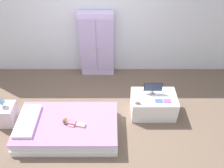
{
  "coord_description": "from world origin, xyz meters",
  "views": [
    {
      "loc": [
        0.34,
        -2.9,
        3.26
      ],
      "look_at": [
        0.34,
        0.29,
        0.59
      ],
      "focal_mm": 37.02,
      "sensor_mm": 36.0,
      "label": 1
    }
  ],
  "objects": [
    {
      "name": "pillow",
      "position": [
        -1.08,
        -0.34,
        0.32
      ],
      "size": [
        0.32,
        0.7,
        0.05
      ],
      "primitive_type": "cube",
      "color": "white",
      "rests_on": "bed"
    },
    {
      "name": "nightstand",
      "position": [
        -1.54,
        -0.09,
        0.2
      ],
      "size": [
        0.33,
        0.33,
        0.4
      ],
      "primitive_type": "cube",
      "color": "silver",
      "rests_on": "ground_plane"
    },
    {
      "name": "book_purple",
      "position": [
        1.32,
        0.03,
        0.42
      ],
      "size": [
        0.13,
        0.1,
        0.01
      ],
      "primitive_type": "cube",
      "color": "#8E51B2",
      "rests_on": "tv_stand"
    },
    {
      "name": "book_blue",
      "position": [
        1.17,
        0.03,
        0.42
      ],
      "size": [
        0.14,
        0.09,
        0.01
      ],
      "primitive_type": "cube",
      "color": "blue",
      "rests_on": "tv_stand"
    },
    {
      "name": "table_lamp",
      "position": [
        -1.54,
        -0.09,
        0.55
      ],
      "size": [
        0.12,
        0.12,
        0.21
      ],
      "color": "#B7B2AD",
      "rests_on": "nightstand"
    },
    {
      "name": "doll",
      "position": [
        -0.37,
        -0.38,
        0.33
      ],
      "size": [
        0.39,
        0.16,
        0.1
      ],
      "color": "#D6668E",
      "rests_on": "bed"
    },
    {
      "name": "tv_monitor",
      "position": [
        1.08,
        0.24,
        0.56
      ],
      "size": [
        0.33,
        0.1,
        0.24
      ],
      "color": "#99999E",
      "rests_on": "tv_stand"
    },
    {
      "name": "ground_plane",
      "position": [
        0.0,
        0.0,
        -0.01
      ],
      "size": [
        10.0,
        10.0,
        0.02
      ],
      "primitive_type": "cube",
      "color": "brown"
    },
    {
      "name": "rocking_horse_toy",
      "position": [
        0.79,
        -0.04,
        0.48
      ],
      "size": [
        0.1,
        0.04,
        0.12
      ],
      "color": "#8E6642",
      "rests_on": "tv_stand"
    },
    {
      "name": "back_wall",
      "position": [
        0.0,
        1.57,
        1.35
      ],
      "size": [
        6.4,
        0.05,
        2.7
      ],
      "primitive_type": "cube",
      "color": "silver",
      "rests_on": "ground_plane"
    },
    {
      "name": "tv_stand",
      "position": [
        1.11,
        0.15,
        0.21
      ],
      "size": [
        0.82,
        0.53,
        0.42
      ],
      "primitive_type": "cube",
      "color": "white",
      "rests_on": "ground_plane"
    },
    {
      "name": "bed",
      "position": [
        -0.42,
        -0.34,
        0.14
      ],
      "size": [
        1.71,
        0.97,
        0.29
      ],
      "color": "white",
      "rests_on": "ground_plane"
    },
    {
      "name": "wardrobe",
      "position": [
        0.02,
        1.42,
        0.73
      ],
      "size": [
        0.73,
        0.25,
        1.46
      ],
      "color": "silver",
      "rests_on": "ground_plane"
    }
  ]
}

